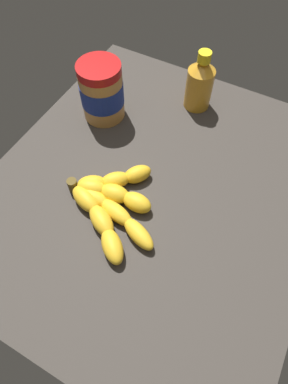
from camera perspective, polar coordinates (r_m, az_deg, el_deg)
name	(u,v)px	position (r cm, az deg, el deg)	size (l,w,h in cm)	color
ground_plane	(153,191)	(68.40, 1.60, 0.23)	(74.97, 65.17, 3.66)	#38332D
banana_bunch	(110,203)	(63.04, -5.99, -1.91)	(23.17, 21.93, 3.70)	gold
peanut_butter_jar	(102,92)	(76.22, -7.45, 17.12)	(9.79, 9.79, 13.57)	#BF8442
honey_bottle	(200,83)	(79.32, 9.79, 18.33)	(6.24, 6.24, 14.38)	gold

